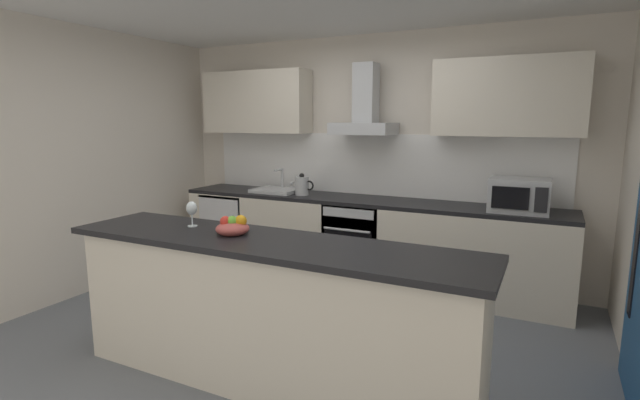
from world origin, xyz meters
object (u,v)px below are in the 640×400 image
Objects in this scene: wine_glass at (192,209)px; kettle at (302,185)px; range_hood at (365,112)px; fruit_bowl at (233,227)px; oven at (358,240)px; refrigerator at (234,228)px; sink at (277,190)px; microwave at (519,195)px.

kettle is at bearing 95.73° from wine_glass.
kettle is 0.40× the size of range_hood.
oven is at bearing 88.14° from fruit_bowl.
refrigerator is 0.79m from sink.
refrigerator is 2.63m from fruit_bowl.
sink is (-1.00, 0.01, 0.47)m from oven.
oven is 4.50× the size of wine_glass.
oven is 0.85m from kettle.
oven is 1.11m from sink.
fruit_bowl is at bearing -53.04° from refrigerator.
sink is at bearing 105.26° from wine_glass.
refrigerator is at bearing 120.00° from wine_glass.
range_hood is (-1.53, 0.16, 0.74)m from microwave.
refrigerator is 2.94× the size of kettle.
sink reaches higher than oven.
kettle is 1.98m from wine_glass.
wine_glass is (0.20, -1.97, 0.09)m from kettle.
fruit_bowl is (0.59, -2.02, 0.01)m from kettle.
microwave is 2.80m from wine_glass.
microwave is at bearing 44.78° from wine_glass.
wine_glass is (0.55, -2.01, 0.17)m from sink.
wine_glass is (1.15, -2.00, 0.67)m from refrigerator.
refrigerator is at bearing -179.90° from oven.
wine_glass is at bearing -60.00° from refrigerator.
refrigerator is at bearing 179.54° from microwave.
sink is 2.09m from wine_glass.
kettle is 1.31× the size of fruit_bowl.
microwave is 2.58m from fruit_bowl.
fruit_bowl is at bearing -91.75° from range_hood.
microwave is 2.27× the size of fruit_bowl.
refrigerator is (-1.61, -0.00, -0.03)m from oven.
fruit_bowl is (-0.07, -2.05, 0.56)m from oven.
sink reaches higher than wine_glass.
kettle is at bearing -179.85° from microwave.
oven is at bearing 178.96° from microwave.
sink is at bearing 1.30° from refrigerator.
sink reaches higher than fruit_bowl.
microwave is 2.54m from sink.
sink is (-2.54, 0.04, -0.12)m from microwave.
kettle is at bearing 106.21° from fruit_bowl.
sink is 2.81× the size of wine_glass.
range_hood reaches higher than oven.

